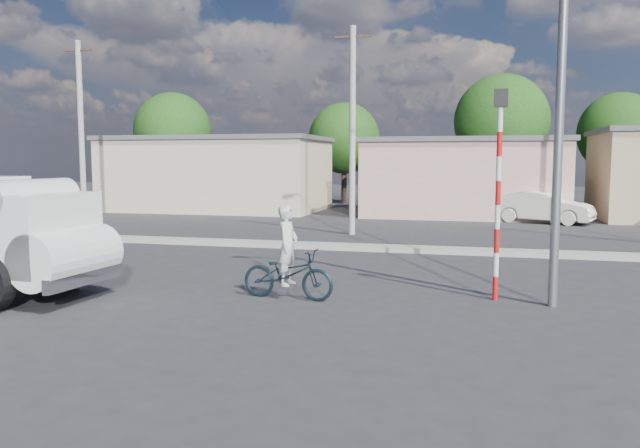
% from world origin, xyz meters
% --- Properties ---
extents(ground_plane, '(120.00, 120.00, 0.00)m').
position_xyz_m(ground_plane, '(0.00, 0.00, 0.00)').
color(ground_plane, '#2B2C2E').
rests_on(ground_plane, ground).
extents(median, '(40.00, 0.80, 0.16)m').
position_xyz_m(median, '(0.00, 8.00, 0.08)').
color(median, '#99968E').
rests_on(median, ground).
extents(bicycle, '(2.08, 0.90, 1.06)m').
position_xyz_m(bicycle, '(-1.05, 0.53, 0.53)').
color(bicycle, black).
rests_on(bicycle, ground).
extents(cyclist, '(0.46, 0.65, 1.68)m').
position_xyz_m(cyclist, '(-1.05, 0.53, 0.84)').
color(cyclist, silver).
rests_on(cyclist, ground).
extents(car_cream, '(4.73, 2.89, 1.47)m').
position_xyz_m(car_cream, '(5.67, 18.60, 0.74)').
color(car_cream, white).
rests_on(car_cream, ground).
extents(traffic_pole, '(0.28, 0.18, 4.36)m').
position_xyz_m(traffic_pole, '(3.20, 1.50, 2.59)').
color(traffic_pole, red).
rests_on(traffic_pole, ground).
extents(streetlight, '(2.34, 0.22, 9.00)m').
position_xyz_m(streetlight, '(4.14, 1.20, 4.96)').
color(streetlight, slate).
rests_on(streetlight, ground).
extents(building_row, '(37.80, 7.30, 4.44)m').
position_xyz_m(building_row, '(1.10, 22.00, 2.13)').
color(building_row, beige).
rests_on(building_row, ground).
extents(tree_row, '(34.13, 7.32, 8.10)m').
position_xyz_m(tree_row, '(-2.27, 28.62, 4.83)').
color(tree_row, '#38281E').
rests_on(tree_row, ground).
extents(utility_poles, '(35.40, 0.24, 8.00)m').
position_xyz_m(utility_poles, '(3.25, 12.00, 4.07)').
color(utility_poles, '#99968E').
rests_on(utility_poles, ground).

